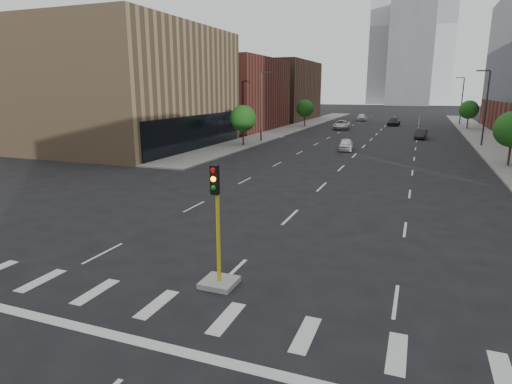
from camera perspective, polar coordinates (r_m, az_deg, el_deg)
The scene contains 20 objects.
sidewalk_left_far at distance 80.89m, azimuth 5.61°, elevation 8.67°, with size 5.00×92.00×0.15m, color gray.
sidewalk_right_far at distance 78.53m, azimuth 27.39°, elevation 7.09°, with size 5.00×92.00×0.15m, color gray.
building_left_mid at distance 55.27m, azimuth -17.27°, elevation 13.10°, with size 20.00×24.00×14.00m, color #937553.
building_left_far_a at distance 77.50m, azimuth -5.10°, elevation 12.86°, with size 20.00×22.00×12.00m, color brown.
building_left_far_b at distance 101.53m, azimuth 1.48°, elevation 13.34°, with size 20.00×24.00×13.00m, color brown.
tower_left at distance 225.96m, azimuth 18.22°, elevation 20.06°, with size 22.00×22.00×70.00m, color #B2B7BC.
tower_right at distance 265.85m, azimuth 22.91°, elevation 19.70°, with size 20.00×20.00×80.00m, color #B2B7BC.
tower_mid at distance 204.41m, azimuth 19.95°, elevation 17.02°, with size 18.00×18.00×44.00m, color slate.
median_traffic_signal at distance 15.35m, azimuth -5.04°, elevation -9.04°, with size 1.20×1.20×4.40m.
streetlight_right_a at distance 59.21m, azimuth 28.26°, elevation 10.18°, with size 1.60×0.22×9.07m.
streetlight_right_b at distance 94.04m, azimuth 25.73°, elevation 11.11°, with size 1.60×0.22×9.07m.
streetlight_left at distance 57.27m, azimuth 0.77°, elevation 11.70°, with size 1.60×0.22×9.07m.
tree_left_near at distance 52.91m, azimuth -1.74°, elevation 9.79°, with size 3.20×3.20×4.85m.
tree_left_far at distance 81.39m, azimuth 6.54°, elevation 11.02°, with size 3.20×3.20×4.85m.
tree_right_far at distance 84.17m, azimuth 26.53°, elevation 9.79°, with size 3.20×3.20×4.85m.
car_near_left at distance 50.39m, azimuth 11.91°, elevation 6.22°, with size 1.61×4.00×1.36m, color silver.
car_mid_right at distance 65.38m, azimuth 21.15°, elevation 7.23°, with size 1.45×4.15×1.37m, color #232227.
car_far_left at distance 77.39m, azimuth 11.34°, elevation 8.78°, with size 2.57×5.57×1.55m, color silver.
car_deep_right at distance 87.38m, azimuth 17.90°, elevation 8.86°, with size 1.96×4.81×1.40m, color black.
car_distant at distance 99.18m, azimuth 13.89°, elevation 9.64°, with size 1.85×4.59×1.56m, color silver.
Camera 1 is at (6.27, -3.75, 6.85)m, focal length 30.00 mm.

